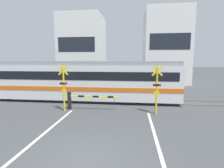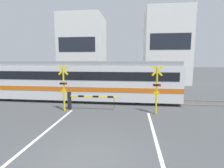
{
  "view_description": "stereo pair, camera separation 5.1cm",
  "coord_description": "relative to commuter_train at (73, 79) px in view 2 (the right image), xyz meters",
  "views": [
    {
      "loc": [
        1.47,
        -5.34,
        3.34
      ],
      "look_at": [
        0.0,
        7.12,
        1.6
      ],
      "focal_mm": 28.0,
      "sensor_mm": 36.0,
      "label": 1
    },
    {
      "loc": [
        1.52,
        -5.34,
        3.34
      ],
      "look_at": [
        0.0,
        7.12,
        1.6
      ],
      "focal_mm": 28.0,
      "sensor_mm": 36.0,
      "label": 2
    }
  ],
  "objects": [
    {
      "name": "road_stripe_left",
      "position": [
        0.94,
        -7.81,
        -1.73
      ],
      "size": [
        0.14,
        9.5,
        0.01
      ],
      "color": "white",
      "rests_on": "ground_plane"
    },
    {
      "name": "road_stripe_right",
      "position": [
        5.95,
        -7.81,
        -1.73
      ],
      "size": [
        0.14,
        9.5,
        0.01
      ],
      "color": "white",
      "rests_on": "ground_plane"
    },
    {
      "name": "rail_track_far",
      "position": [
        3.45,
        0.72,
        -1.69
      ],
      "size": [
        50.0,
        0.1,
        0.08
      ],
      "color": "#6B6051",
      "rests_on": "ground_plane"
    },
    {
      "name": "rail_track_near",
      "position": [
        3.45,
        -0.72,
        -1.69
      ],
      "size": [
        50.0,
        0.1,
        0.08
      ],
      "color": "#6B6051",
      "rests_on": "ground_plane"
    },
    {
      "name": "building_right_of_street",
      "position": [
        9.55,
        12.69,
        3.41
      ],
      "size": [
        6.0,
        6.57,
        10.28
      ],
      "color": "white",
      "rests_on": "ground_plane"
    },
    {
      "name": "ground_plane",
      "position": [
        3.45,
        -8.56,
        -1.73
      ],
      "size": [
        160.0,
        160.0,
        0.0
      ],
      "primitive_type": "plane",
      "color": "#444749"
    },
    {
      "name": "crossing_signal_right",
      "position": [
        6.4,
        -3.15,
        -0.06
      ],
      "size": [
        0.68,
        0.15,
        3.04
      ],
      "color": "yellow",
      "rests_on": "ground_plane"
    },
    {
      "name": "crossing_barrier_near",
      "position": [
        1.48,
        -2.76,
        -0.99
      ],
      "size": [
        3.42,
        0.2,
        1.19
      ],
      "color": "black",
      "rests_on": "ground_plane"
    },
    {
      "name": "crossing_signal_left",
      "position": [
        0.49,
        -3.15,
        -0.06
      ],
      "size": [
        0.68,
        0.15,
        3.04
      ],
      "color": "yellow",
      "rests_on": "ground_plane"
    },
    {
      "name": "pedestrian",
      "position": [
        3.11,
        5.5,
        -0.79
      ],
      "size": [
        0.38,
        0.22,
        1.65
      ],
      "color": "#33384C",
      "rests_on": "ground_plane"
    },
    {
      "name": "crossing_barrier_far",
      "position": [
        5.41,
        3.3,
        -0.99
      ],
      "size": [
        3.42,
        0.2,
        1.19
      ],
      "color": "black",
      "rests_on": "ground_plane"
    },
    {
      "name": "commuter_train",
      "position": [
        0.0,
        0.0,
        0.0
      ],
      "size": [
        17.11,
        2.68,
        3.24
      ],
      "color": "silver",
      "rests_on": "ground_plane"
    },
    {
      "name": "building_left_of_street",
      "position": [
        -2.69,
        12.69,
        3.18
      ],
      "size": [
        6.06,
        6.57,
        9.83
      ],
      "color": "white",
      "rests_on": "ground_plane"
    }
  ]
}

